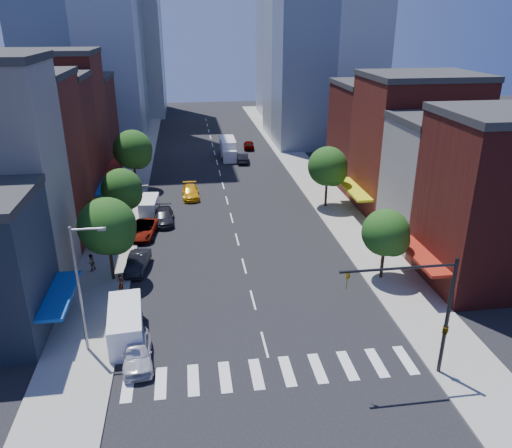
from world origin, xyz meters
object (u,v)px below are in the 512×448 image
(cargo_van_far, at_px, (149,207))
(traffic_car_oncoming, at_px, (243,158))
(box_truck, at_px, (228,149))
(pedestrian_near, at_px, (121,284))
(cargo_van_near, at_px, (126,325))
(traffic_car_far, at_px, (249,145))
(parked_car_front, at_px, (137,352))
(parked_car_second, at_px, (138,262))
(parked_car_rear, at_px, (164,217))
(parked_car_third, at_px, (144,230))
(taxi, at_px, (191,192))
(pedestrian_far, at_px, (91,263))

(cargo_van_far, xyz_separation_m, traffic_car_oncoming, (13.31, 20.91, -0.20))
(box_truck, relative_size, pedestrian_near, 4.55)
(cargo_van_near, distance_m, traffic_car_far, 56.23)
(traffic_car_far, bearing_deg, parked_car_front, 81.17)
(parked_car_front, bearing_deg, parked_car_second, 89.06)
(parked_car_rear, xyz_separation_m, cargo_van_far, (-1.75, 2.84, 0.22))
(parked_car_third, xyz_separation_m, pedestrian_near, (-1.00, -11.83, 0.25))
(parked_car_rear, xyz_separation_m, taxi, (3.07, 8.11, -0.01))
(traffic_car_far, bearing_deg, parked_car_third, 72.10)
(traffic_car_far, bearing_deg, cargo_van_far, 68.18)
(parked_car_front, distance_m, parked_car_rear, 24.33)
(pedestrian_far, bearing_deg, parked_car_front, 55.41)
(pedestrian_near, bearing_deg, cargo_van_far, 3.82)
(traffic_car_far, bearing_deg, pedestrian_far, 71.16)
(box_truck, bearing_deg, pedestrian_far, -111.91)
(parked_car_second, distance_m, taxi, 19.82)
(parked_car_rear, relative_size, cargo_van_far, 1.09)
(parked_car_front, height_order, cargo_van_near, cargo_van_near)
(parked_car_third, bearing_deg, cargo_van_far, 95.47)
(box_truck, relative_size, pedestrian_far, 4.87)
(pedestrian_far, bearing_deg, cargo_van_far, -162.60)
(taxi, bearing_deg, cargo_van_far, -133.90)
(taxi, height_order, pedestrian_near, pedestrian_near)
(parked_car_third, distance_m, cargo_van_far, 6.26)
(parked_car_second, bearing_deg, cargo_van_near, -82.37)
(cargo_van_far, height_order, traffic_car_oncoming, cargo_van_far)
(parked_car_third, bearing_deg, taxi, 73.99)
(parked_car_rear, bearing_deg, traffic_car_oncoming, 62.50)
(traffic_car_oncoming, bearing_deg, taxi, 68.27)
(traffic_car_oncoming, xyz_separation_m, box_truck, (-2.06, 3.08, 0.69))
(parked_car_front, height_order, parked_car_rear, parked_car_front)
(parked_car_third, height_order, traffic_car_far, same)
(parked_car_front, distance_m, cargo_van_far, 27.16)
(cargo_van_near, xyz_separation_m, pedestrian_near, (-1.01, 6.45, -0.20))
(cargo_van_near, xyz_separation_m, traffic_car_far, (15.58, 54.03, -0.45))
(parked_car_front, distance_m, traffic_car_far, 58.51)
(pedestrian_far, bearing_deg, parked_car_second, 121.65)
(parked_car_second, distance_m, cargo_van_far, 13.90)
(cargo_van_far, xyz_separation_m, pedestrian_near, (-1.25, -18.08, 0.03))
(parked_car_front, relative_size, traffic_car_oncoming, 1.04)
(parked_car_third, xyz_separation_m, box_truck, (11.50, 30.24, 0.71))
(cargo_van_near, relative_size, pedestrian_far, 3.71)
(box_truck, height_order, pedestrian_far, box_truck)
(cargo_van_far, bearing_deg, pedestrian_near, -89.61)
(cargo_van_near, distance_m, taxi, 30.22)
(parked_car_third, height_order, box_truck, box_truck)
(parked_car_front, bearing_deg, taxi, 77.71)
(cargo_van_near, bearing_deg, parked_car_rear, 79.62)
(cargo_van_near, distance_m, pedestrian_far, 11.61)
(cargo_van_far, height_order, pedestrian_near, cargo_van_far)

